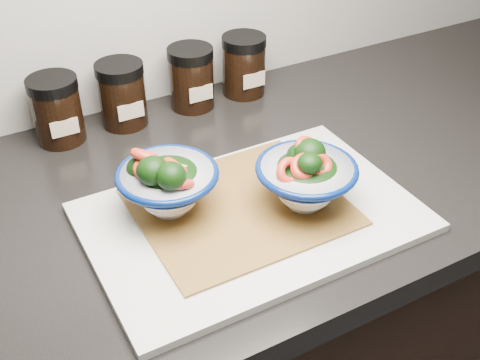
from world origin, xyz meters
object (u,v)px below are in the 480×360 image
bowl_left (167,183)px  spice_jar_d (244,65)px  spice_jar_a (57,110)px  spice_jar_c (191,78)px  cutting_board (252,217)px  spice_jar_b (122,94)px  bowl_right (306,177)px

bowl_left → spice_jar_d: bowl_left is taller
spice_jar_d → spice_jar_a: bearing=180.0°
spice_jar_a → spice_jar_c: same height
cutting_board → bowl_left: size_ratio=3.20×
spice_jar_d → spice_jar_c: bearing=180.0°
bowl_left → spice_jar_a: size_ratio=1.24×
spice_jar_b → spice_jar_c: bearing=0.0°
spice_jar_a → bowl_left: bearing=-75.2°
bowl_right → spice_jar_b: 0.38m
spice_jar_a → spice_jar_b: same height
bowl_right → spice_jar_c: 0.36m
cutting_board → bowl_left: bowl_left is taller
cutting_board → spice_jar_a: (-0.17, 0.34, 0.05)m
spice_jar_a → spice_jar_c: size_ratio=1.00×
bowl_left → bowl_right: bowl_left is taller
cutting_board → spice_jar_c: 0.35m
spice_jar_a → spice_jar_d: same height
bowl_left → cutting_board: bearing=-30.8°
spice_jar_a → spice_jar_d: size_ratio=1.00×
bowl_left → spice_jar_c: bearing=59.1°
cutting_board → spice_jar_c: spice_jar_c is taller
spice_jar_b → spice_jar_d: 0.24m
bowl_right → spice_jar_c: bowl_right is taller
bowl_right → spice_jar_a: size_ratio=1.25×
bowl_right → spice_jar_b: bowl_right is taller
spice_jar_b → spice_jar_d: bearing=0.0°
bowl_left → spice_jar_d: (0.28, 0.28, -0.00)m
bowl_right → spice_jar_a: bowl_right is taller
spice_jar_a → bowl_right: bearing=-55.4°
cutting_board → spice_jar_b: bearing=100.2°
spice_jar_c → bowl_left: bearing=-120.9°
bowl_left → spice_jar_c: (0.17, 0.28, -0.00)m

